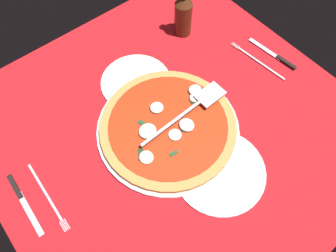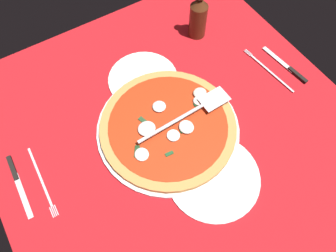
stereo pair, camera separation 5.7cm
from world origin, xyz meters
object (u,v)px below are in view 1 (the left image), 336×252
object	(u,v)px
pizza	(168,126)
pizza_server	(187,111)
place_setting_near	(267,59)
place_setting_far	(35,198)
dinner_plate_left	(219,171)
beer_bottle	(183,13)
dinner_plate_right	(136,82)

from	to	relation	value
pizza	pizza_server	xyz separation A→B (cm)	(-0.91, -6.33, 2.65)
place_setting_near	place_setting_far	size ratio (longest dim) A/B	0.98
dinner_plate_left	beer_bottle	bearing A→B (deg)	-29.63
place_setting_near	beer_bottle	bearing A→B (deg)	21.08
pizza_server	place_setting_near	size ratio (longest dim) A/B	1.39
pizza	beer_bottle	world-z (taller)	beer_bottle
dinner_plate_right	pizza_server	bearing A→B (deg)	-170.36
pizza	pizza_server	world-z (taller)	pizza_server
dinner_plate_right	pizza	distance (cm)	19.95
place_setting_near	dinner_plate_left	bearing A→B (deg)	109.72
dinner_plate_left	place_setting_near	distance (cm)	44.00
dinner_plate_right	pizza_server	xyz separation A→B (cm)	(-20.56, -3.49, 4.50)
dinner_plate_right	place_setting_far	bearing A→B (deg)	107.39
beer_bottle	pizza_server	bearing A→B (deg)	141.41
dinner_plate_right	dinner_plate_left	bearing A→B (deg)	179.47
dinner_plate_right	pizza	bearing A→B (deg)	171.78
place_setting_near	place_setting_far	bearing A→B (deg)	80.09
pizza	place_setting_far	world-z (taller)	pizza
pizza_server	pizza	bearing A→B (deg)	170.52
pizza_server	place_setting_near	xyz separation A→B (cm)	(0.62, -36.00, -4.65)
place_setting_far	beer_bottle	size ratio (longest dim) A/B	1.00
pizza	pizza_server	bearing A→B (deg)	-98.17
dinner_plate_right	place_setting_far	size ratio (longest dim) A/B	0.99
pizza_server	dinner_plate_right	bearing A→B (deg)	98.33
dinner_plate_left	place_setting_far	bearing A→B (deg)	59.36
dinner_plate_left	place_setting_near	world-z (taller)	place_setting_near
dinner_plate_right	beer_bottle	distance (cm)	28.06
pizza	dinner_plate_left	bearing A→B (deg)	-172.53
pizza_server	place_setting_far	size ratio (longest dim) A/B	1.35
dinner_plate_left	beer_bottle	world-z (taller)	beer_bottle
pizza	beer_bottle	distance (cm)	39.95
place_setting_far	beer_bottle	xyz separation A→B (cm)	(20.88, -68.72, 8.12)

